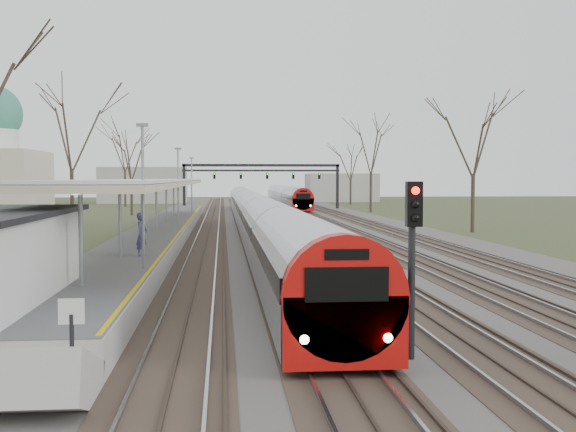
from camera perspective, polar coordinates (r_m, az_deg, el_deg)
The scene contains 11 objects.
ground at distance 12.98m, azimuth 18.33°, elevation -15.89°, with size 300.00×300.00×0.00m, color #384223.
track_bed at distance 66.58m, azimuth -0.69°, elevation -0.54°, with size 24.00×160.00×0.22m.
platform at distance 49.05m, azimuth -9.97°, elevation -1.34°, with size 3.50×69.00×1.00m, color #9E9B93.
canopy at distance 44.42m, azimuth -10.50°, elevation 2.64°, with size 4.10×50.00×3.11m.
signal_gantry at distance 96.38m, azimuth -2.09°, elevation 3.44°, with size 21.00×0.59×6.08m.
tree_west_far at distance 60.58m, azimuth -16.77°, elevation 6.52°, with size 5.50×5.50×11.33m.
tree_east_far at distance 56.61m, azimuth 14.46°, elevation 6.06°, with size 5.00×5.00×10.30m.
train_near at distance 59.17m, azimuth -2.82°, elevation 0.39°, with size 2.62×90.21×3.05m.
train_far at distance 106.83m, azimuth -0.13°, elevation 1.56°, with size 2.62×45.21×3.05m.
passenger at distance 29.69m, azimuth -11.47°, elevation -1.46°, with size 0.65×0.43×1.79m, color #3F3466.
signal_post at distance 16.29m, azimuth 9.82°, elevation -2.13°, with size 0.35×0.45×4.10m.
Camera 1 is at (-4.97, -11.24, 4.17)m, focal length 45.00 mm.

